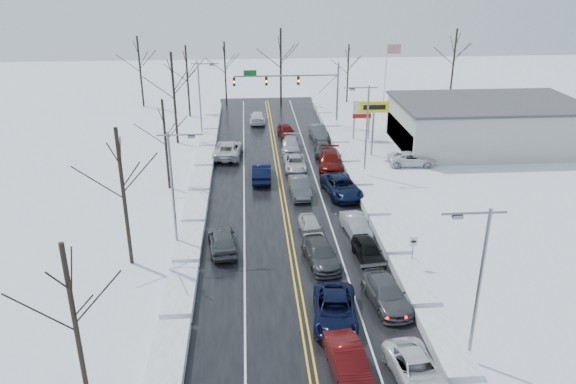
{
  "coord_description": "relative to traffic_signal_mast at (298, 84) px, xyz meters",
  "views": [
    {
      "loc": [
        -3.02,
        -41.61,
        20.12
      ],
      "look_at": [
        0.12,
        0.25,
        2.5
      ],
      "focal_mm": 35.0,
      "sensor_mm": 36.0,
      "label": 1
    }
  ],
  "objects": [
    {
      "name": "tree_far_a",
      "position": [
        -21.45,
        12.01,
        1.51
      ],
      "size": [
        4.0,
        4.0,
        10.0
      ],
      "color": "#2D231C",
      "rests_on": "ground"
    },
    {
      "name": "tree_left_b",
      "position": [
        -14.95,
        -33.99,
        1.51
      ],
      "size": [
        4.0,
        4.0,
        10.0
      ],
      "color": "#2D231C",
      "rests_on": "ground"
    },
    {
      "name": "tree_left_c",
      "position": [
        -13.95,
        -19.99,
        0.46
      ],
      "size": [
        3.4,
        3.4,
        8.5
      ],
      "color": "#2D231C",
      "rests_on": "ground"
    },
    {
      "name": "streetlight_ne",
      "position": [
        4.85,
        -17.99,
        -0.17
      ],
      "size": [
        3.2,
        0.25,
        9.0
      ],
      "color": "slate",
      "rests_on": "ground"
    },
    {
      "name": "queued_car_2",
      "position": [
        -1.59,
        -41.89,
        -5.48
      ],
      "size": [
        3.16,
        5.79,
        1.54
      ],
      "primitive_type": "imported",
      "rotation": [
        0.0,
        0.0,
        -0.11
      ],
      "color": "black",
      "rests_on": "ground"
    },
    {
      "name": "queued_car_15",
      "position": [
        1.92,
        -15.78,
        -5.48
      ],
      "size": [
        3.0,
        5.99,
        1.67
      ],
      "primitive_type": "imported",
      "rotation": [
        0.0,
        0.0,
        -0.12
      ],
      "color": "#540D0B",
      "rests_on": "ground"
    },
    {
      "name": "used_vehicles_sign",
      "position": [
        7.05,
        -5.99,
        -2.16
      ],
      "size": [
        2.2,
        0.22,
        4.65
      ],
      "color": "slate",
      "rests_on": "ground"
    },
    {
      "name": "speed_limit_sign",
      "position": [
        4.75,
        -35.99,
        -3.84
      ],
      "size": [
        0.55,
        0.09,
        2.35
      ],
      "color": "slate",
      "rests_on": "ground"
    },
    {
      "name": "tires_plus_sign",
      "position": [
        7.05,
        -12.0,
        -0.49
      ],
      "size": [
        3.2,
        0.34,
        6.0
      ],
      "color": "slate",
      "rests_on": "ground"
    },
    {
      "name": "queued_car_4",
      "position": [
        -1.73,
        -30.48,
        -5.48
      ],
      "size": [
        1.85,
        4.05,
        1.35
      ],
      "primitive_type": "imported",
      "rotation": [
        0.0,
        0.0,
        0.07
      ],
      "color": "silver",
      "rests_on": "ground"
    },
    {
      "name": "flagpole",
      "position": [
        11.72,
        2.01,
        0.45
      ],
      "size": [
        1.87,
        1.2,
        10.0
      ],
      "color": "silver",
      "rests_on": "ground"
    },
    {
      "name": "queued_car_16",
      "position": [
        1.67,
        -11.35,
        -5.48
      ],
      "size": [
        2.01,
        4.24,
        1.4
      ],
      "primitive_type": "imported",
      "rotation": [
        0.0,
        0.0,
        -0.09
      ],
      "color": "#383A3D",
      "rests_on": "ground"
    },
    {
      "name": "parked_car_2",
      "position": [
        11.72,
        -5.25,
        -5.48
      ],
      "size": [
        2.07,
        4.82,
        1.62
      ],
      "primitive_type": "imported",
      "rotation": [
        0.0,
        0.0,
        3.11
      ],
      "color": "black",
      "rests_on": "ground"
    },
    {
      "name": "tree_far_b",
      "position": [
        -9.45,
        13.01,
        0.81
      ],
      "size": [
        3.6,
        3.6,
        9.0
      ],
      "color": "#2D231C",
      "rests_on": "ground"
    },
    {
      "name": "dealership_building",
      "position": [
        20.53,
        -9.99,
        -2.82
      ],
      "size": [
        20.4,
        12.4,
        5.3
      ],
      "color": "#ACACA7",
      "rests_on": "ground"
    },
    {
      "name": "parked_car_1",
      "position": [
        13.49,
        -11.51,
        -5.48
      ],
      "size": [
        2.57,
        5.33,
        1.5
      ],
      "primitive_type": "imported",
      "rotation": [
        0.0,
        0.0,
        0.09
      ],
      "color": "white",
      "rests_on": "ground"
    },
    {
      "name": "queued_car_10",
      "position": [
        1.79,
        -47.38,
        -5.48
      ],
      "size": [
        2.89,
        5.2,
        1.38
      ],
      "primitive_type": "imported",
      "rotation": [
        0.0,
        0.0,
        0.13
      ],
      "color": "silver",
      "rests_on": "ground"
    },
    {
      "name": "tree_far_d",
      "position": [
        8.55,
        12.51,
        0.46
      ],
      "size": [
        3.4,
        3.4,
        8.5
      ],
      "color": "#2D231C",
      "rests_on": "ground"
    },
    {
      "name": "snow_bank_left",
      "position": [
        -11.05,
        -25.99,
        -5.48
      ],
      "size": [
        1.91,
        72.0,
        0.68
      ],
      "primitive_type": "cube",
      "color": "white",
      "rests_on": "ground"
    },
    {
      "name": "oncoming_car_3",
      "position": [
        -8.55,
        -32.53,
        -5.48
      ],
      "size": [
        2.57,
        5.11,
        1.67
      ],
      "primitive_type": "imported",
      "rotation": [
        0.0,
        0.0,
        3.27
      ],
      "color": "#44474A",
      "rests_on": "ground"
    },
    {
      "name": "queued_car_6",
      "position": [
        -1.69,
        -15.79,
        -5.48
      ],
      "size": [
        2.33,
        4.84,
        1.33
      ],
      "primitive_type": "imported",
      "rotation": [
        0.0,
        0.0,
        -0.03
      ],
      "color": "#B8B8BA",
      "rests_on": "ground"
    },
    {
      "name": "queued_car_8",
      "position": [
        -1.8,
        -4.81,
        -5.48
      ],
      "size": [
        2.19,
        4.63,
        1.53
      ],
      "primitive_type": "imported",
      "rotation": [
        0.0,
        0.0,
        0.09
      ],
      "color": "#4E0A0C",
      "rests_on": "ground"
    },
    {
      "name": "queued_car_13",
      "position": [
        1.8,
        -30.6,
        -5.48
      ],
      "size": [
        2.03,
        4.48,
        1.43
      ],
      "primitive_type": "imported",
      "rotation": [
        0.0,
        0.0,
        0.12
      ],
      "color": "#979A9F",
      "rests_on": "ground"
    },
    {
      "name": "queued_car_7",
      "position": [
        -1.66,
        -9.91,
        -5.48
      ],
      "size": [
        2.47,
        5.14,
        1.44
      ],
      "primitive_type": "imported",
      "rotation": [
        0.0,
        0.0,
        -0.09
      ],
      "color": "#AAACB2",
      "rests_on": "ground"
    },
    {
      "name": "tree_far_c",
      "position": [
        -1.45,
        11.01,
        2.21
      ],
      "size": [
        4.4,
        4.4,
        11.0
      ],
      "color": "#2D231C",
      "rests_on": "ground"
    },
    {
      "name": "tree_left_d",
      "position": [
        -14.65,
        -5.99,
        1.86
      ],
      "size": [
        4.2,
        4.2,
        10.5
      ],
      "color": "#2D231C",
      "rests_on": "ground"
    },
    {
      "name": "queued_car_1",
      "position": [
        -1.62,
        -46.61,
        -5.48
      ],
      "size": [
        2.16,
        4.94,
        1.58
      ],
      "primitive_type": "imported",
      "rotation": [
        0.0,
        0.0,
        0.1
      ],
      "color": "#4C0A0B",
      "rests_on": "ground"
    },
    {
      "name": "queued_car_11",
      "position": [
        1.89,
        -40.35,
        -5.48
      ],
      "size": [
        2.76,
        5.39,
        1.5
      ],
      "primitive_type": "imported",
      "rotation": [
        0.0,
        0.0,
        0.13
      ],
      "color": "#474A4C",
      "rests_on": "ground"
    },
    {
      "name": "streetlight_sw",
      "position": [
        -11.74,
        -31.99,
        -0.17
      ],
      "size": [
        3.2,
        0.25,
        9.0
      ],
      "color": "slate",
      "rests_on": "ground"
    },
    {
      "name": "oncoming_car_2",
      "position": [
        -5.06,
        2.07,
        -5.48
      ],
      "size": [
        2.24,
        5.07,
        1.45
      ],
      "primitive_type": "imported",
      "rotation": [
        0.0,
        0.0,
        3.1
      ],
      "color": "white",
      "rests_on": "ground"
    },
    {
      "name": "tree_left_e",
      "position": [
        -14.25,
        6.01,
        1.16
      ],
      "size": [
        3.8,
        3.8,
        9.5
      ],
      "color": "#2D231C",
      "rests_on": "ground"
    },
    {
      "name": "queued_car_3",
      "position": [
        -1.53,
        -35.0,
        -5.48
      ],
      "size": [
        2.7,
        5.26,
        1.46
      ],
      "primitive_type": "imported",
      "rotation": [
        0.0,
        0.0,
        0.13
      ],
      "color": "#383A3D",
      "rests_on": "ground"
    },
    {
      "name": "queued_car_12",
      "position": [
        1.91,
        -34.78,
        -5.48
      ],
      "size": [
        2.06,
        4.38,
        1.45
      ],
      "primitive_type": "imported",
      "rotation": [
        0.0,
        0.0,
        0.08
      ],
      "color": "black",
      "rests_on": "ground"
    },
    {
      "name": "traffic_signal_mast",
      "position": [
        0.0,
        0.0,
        0.0
      ],
      "size": [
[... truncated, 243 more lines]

